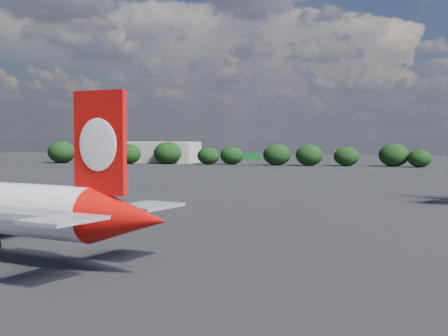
# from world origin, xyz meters

# --- Properties ---
(ground) EXTENTS (500.00, 500.00, 0.00)m
(ground) POSITION_xyz_m (0.00, 60.00, 0.00)
(ground) COLOR black
(ground) RESTS_ON ground
(terminal_building) EXTENTS (42.00, 16.00, 8.00)m
(terminal_building) POSITION_xyz_m (-65.00, 192.00, 4.00)
(terminal_building) COLOR #A0988A
(terminal_building) RESTS_ON ground
(highway_sign) EXTENTS (6.00, 0.30, 4.50)m
(highway_sign) POSITION_xyz_m (-18.00, 176.00, 3.13)
(highway_sign) COLOR #156A24
(highway_sign) RESTS_ON ground
(billboard_yellow) EXTENTS (5.00, 0.30, 5.50)m
(billboard_yellow) POSITION_xyz_m (12.00, 182.00, 3.87)
(billboard_yellow) COLOR yellow
(billboard_yellow) RESTS_ON ground
(horizon_treeline) EXTENTS (209.85, 15.64, 8.69)m
(horizon_treeline) POSITION_xyz_m (-5.44, 180.54, 3.76)
(horizon_treeline) COLOR black
(horizon_treeline) RESTS_ON ground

